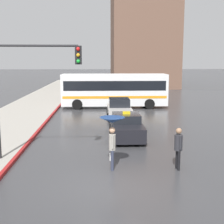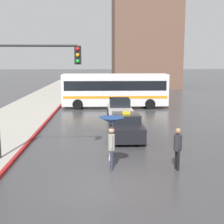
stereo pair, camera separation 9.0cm
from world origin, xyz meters
name	(u,v)px [view 1 (the left image)]	position (x,y,z in m)	size (l,w,h in m)	color
ground_plane	(112,187)	(0.00, 0.00, 0.00)	(300.00, 300.00, 0.00)	#38383A
taxi	(126,127)	(1.14, 7.21, 0.67)	(1.91, 4.17, 1.59)	black
sedan_red	(119,109)	(1.15, 13.67, 0.70)	(1.91, 4.23, 1.54)	#B7B2AD
city_bus	(114,89)	(1.04, 19.33, 1.79)	(10.03, 2.69, 3.23)	silver
pedestrian_with_umbrella	(112,127)	(0.08, 1.86, 1.81)	(1.04, 1.04, 2.24)	#2D3347
pedestrian_man	(178,145)	(2.83, 1.75, 1.07)	(0.37, 0.49, 1.78)	black
traffic_light	(31,77)	(-3.41, 3.13, 3.82)	(3.82, 0.38, 5.46)	black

